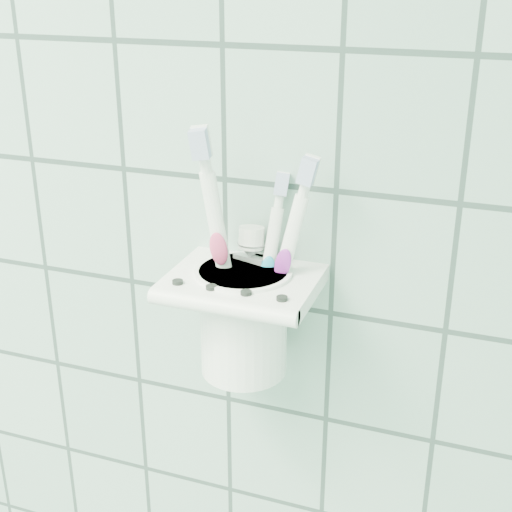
% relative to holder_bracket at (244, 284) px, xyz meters
% --- Properties ---
extents(holder_bracket, '(0.13, 0.11, 0.04)m').
position_rel_holder_bracket_xyz_m(holder_bracket, '(0.00, 0.00, 0.00)').
color(holder_bracket, white).
rests_on(holder_bracket, wall_back).
extents(cup, '(0.09, 0.09, 0.10)m').
position_rel_holder_bracket_xyz_m(cup, '(-0.00, 0.00, -0.03)').
color(cup, white).
rests_on(cup, holder_bracket).
extents(toothbrush_pink, '(0.04, 0.04, 0.22)m').
position_rel_holder_bracket_xyz_m(toothbrush_pink, '(-0.01, 0.01, 0.03)').
color(toothbrush_pink, white).
rests_on(toothbrush_pink, cup).
extents(toothbrush_blue, '(0.02, 0.06, 0.18)m').
position_rel_holder_bracket_xyz_m(toothbrush_blue, '(0.01, -0.00, 0.01)').
color(toothbrush_blue, white).
rests_on(toothbrush_blue, cup).
extents(toothbrush_orange, '(0.05, 0.02, 0.20)m').
position_rel_holder_bracket_xyz_m(toothbrush_orange, '(0.01, 0.01, 0.02)').
color(toothbrush_orange, white).
rests_on(toothbrush_orange, cup).
extents(toothpaste_tube, '(0.04, 0.04, 0.13)m').
position_rel_holder_bracket_xyz_m(toothpaste_tube, '(-0.00, 0.01, -0.01)').
color(toothpaste_tube, silver).
rests_on(toothpaste_tube, cup).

